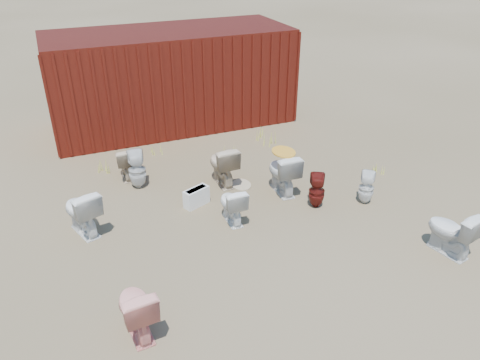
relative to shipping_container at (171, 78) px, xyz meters
name	(u,v)px	position (x,y,z in m)	size (l,w,h in m)	color
ground	(253,222)	(0.00, -5.20, -1.20)	(100.00, 100.00, 0.00)	brown
shipping_container	(171,78)	(0.00, 0.00, 0.00)	(6.00, 2.40, 2.40)	#480E0C
toilet_front_a	(82,211)	(-2.80, -4.37, -0.78)	(0.47, 0.83, 0.84)	white
toilet_front_pink	(136,309)	(-2.41, -6.97, -0.80)	(0.44, 0.78, 0.79)	pink
toilet_front_c	(232,204)	(-0.33, -5.02, -0.85)	(0.39, 0.68, 0.69)	white
toilet_front_maroon	(317,191)	(1.31, -5.17, -0.87)	(0.30, 0.30, 0.66)	#5D1410
toilet_front_e	(451,232)	(2.55, -7.20, -0.80)	(0.45, 0.79, 0.80)	silver
toilet_back_a	(137,170)	(-1.62, -3.16, -0.81)	(0.35, 0.36, 0.77)	silver
toilet_back_beige_left	(223,164)	(0.01, -3.65, -0.78)	(0.47, 0.83, 0.85)	#C4AE8F
toilet_back_beige_right	(125,162)	(-1.76, -2.65, -0.85)	(0.39, 0.68, 0.69)	#C0AB8C
toilet_back_yellowlid	(283,172)	(0.97, -4.43, -0.77)	(0.48, 0.84, 0.86)	silver
toilet_back_e	(366,188)	(2.24, -5.40, -0.88)	(0.28, 0.29, 0.63)	white
yellow_lid	(284,152)	(0.97, -4.43, -0.33)	(0.43, 0.54, 0.03)	gold
loose_tank	(196,197)	(-0.75, -4.27, -1.02)	(0.50, 0.20, 0.35)	white
loose_lid_near	(241,185)	(0.33, -3.90, -1.19)	(0.38, 0.49, 0.02)	tan
loose_lid_far	(129,165)	(-1.62, -2.11, -1.19)	(0.36, 0.47, 0.02)	beige
weed_clump_a	(104,166)	(-2.15, -2.28, -1.04)	(0.36, 0.36, 0.32)	#C3C54E
weed_clump_b	(231,152)	(0.62, -2.60, -1.06)	(0.32, 0.32, 0.28)	#C3C54E
weed_clump_c	(272,139)	(1.73, -2.41, -1.02)	(0.36, 0.36, 0.35)	#C3C54E
weed_clump_d	(158,149)	(-0.87, -1.76, -1.09)	(0.30, 0.30, 0.22)	#C3C54E
weed_clump_e	(261,132)	(1.71, -1.86, -1.05)	(0.34, 0.34, 0.30)	#C3C54E
weed_clump_f	(376,168)	(3.19, -4.48, -1.10)	(0.28, 0.28, 0.21)	#C3C54E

